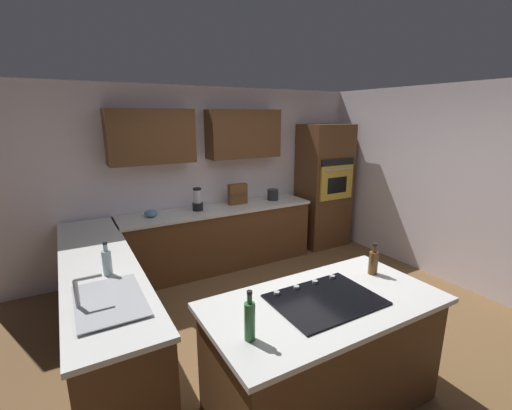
% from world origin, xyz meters
% --- Properties ---
extents(ground_plane, '(14.00, 14.00, 0.00)m').
position_xyz_m(ground_plane, '(0.00, 0.00, 0.00)').
color(ground_plane, brown).
extents(wall_back, '(6.00, 0.44, 2.60)m').
position_xyz_m(wall_back, '(0.07, -2.04, 1.46)').
color(wall_back, silver).
rests_on(wall_back, ground).
extents(wall_left, '(0.10, 4.00, 2.60)m').
position_xyz_m(wall_left, '(-2.45, -0.30, 1.30)').
color(wall_left, silver).
rests_on(wall_left, ground).
extents(lower_cabinets_back, '(2.80, 0.60, 0.86)m').
position_xyz_m(lower_cabinets_back, '(0.10, -1.72, 0.43)').
color(lower_cabinets_back, brown).
rests_on(lower_cabinets_back, ground).
extents(countertop_back, '(2.84, 0.64, 0.04)m').
position_xyz_m(countertop_back, '(0.10, -1.72, 0.88)').
color(countertop_back, silver).
rests_on(countertop_back, lower_cabinets_back).
extents(lower_cabinets_side, '(0.60, 2.90, 0.86)m').
position_xyz_m(lower_cabinets_side, '(1.82, -0.55, 0.43)').
color(lower_cabinets_side, brown).
rests_on(lower_cabinets_side, ground).
extents(countertop_side, '(0.64, 2.94, 0.04)m').
position_xyz_m(countertop_side, '(1.82, -0.55, 0.88)').
color(countertop_side, silver).
rests_on(countertop_side, lower_cabinets_side).
extents(island_base, '(1.68, 0.84, 0.86)m').
position_xyz_m(island_base, '(0.46, 1.03, 0.43)').
color(island_base, brown).
rests_on(island_base, ground).
extents(island_top, '(1.76, 0.92, 0.04)m').
position_xyz_m(island_top, '(0.46, 1.03, 0.88)').
color(island_top, silver).
rests_on(island_top, island_base).
extents(wall_oven, '(0.80, 0.66, 2.06)m').
position_xyz_m(wall_oven, '(-1.85, -1.72, 1.03)').
color(wall_oven, brown).
rests_on(wall_oven, ground).
extents(sink_unit, '(0.46, 0.70, 0.23)m').
position_xyz_m(sink_unit, '(1.83, 0.28, 0.92)').
color(sink_unit, '#515456').
rests_on(sink_unit, countertop_side).
extents(cooktop, '(0.76, 0.56, 0.03)m').
position_xyz_m(cooktop, '(0.46, 1.02, 0.91)').
color(cooktop, black).
rests_on(cooktop, island_top).
extents(blender, '(0.15, 0.15, 0.32)m').
position_xyz_m(blender, '(0.40, -1.76, 1.04)').
color(blender, black).
rests_on(blender, countertop_back).
extents(mixing_bowl, '(0.18, 0.18, 0.10)m').
position_xyz_m(mixing_bowl, '(1.05, -1.76, 0.95)').
color(mixing_bowl, '#668CB2').
rests_on(mixing_bowl, countertop_back).
extents(spice_rack, '(0.29, 0.11, 0.31)m').
position_xyz_m(spice_rack, '(-0.25, -1.80, 1.06)').
color(spice_rack, brown).
rests_on(spice_rack, countertop_back).
extents(kettle, '(0.17, 0.17, 0.17)m').
position_xyz_m(kettle, '(-0.85, -1.76, 0.99)').
color(kettle, '#262628').
rests_on(kettle, countertop_back).
extents(dish_soap_bottle, '(0.08, 0.08, 0.29)m').
position_xyz_m(dish_soap_bottle, '(1.77, -0.20, 1.02)').
color(dish_soap_bottle, silver).
rests_on(dish_soap_bottle, countertop_side).
extents(oil_bottle, '(0.07, 0.07, 0.32)m').
position_xyz_m(oil_bottle, '(1.15, 1.15, 1.03)').
color(oil_bottle, '#336B38').
rests_on(oil_bottle, island_top).
extents(second_bottle, '(0.08, 0.08, 0.27)m').
position_xyz_m(second_bottle, '(-0.18, 0.88, 1.01)').
color(second_bottle, brown).
rests_on(second_bottle, island_top).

